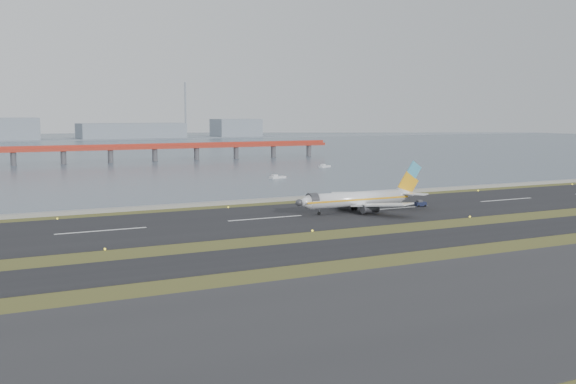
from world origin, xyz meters
The scene contains 12 objects.
ground centered at (0.00, 0.00, 0.00)m, with size 1000.00×1000.00×0.00m, color #384819.
apron_strip centered at (0.00, -55.00, 0.05)m, with size 1000.00×50.00×0.10m, color #2B2B2D.
taxiway_strip centered at (0.00, -12.00, 0.05)m, with size 1000.00×18.00×0.10m, color black.
runway_strip centered at (0.00, 30.00, 0.05)m, with size 1000.00×45.00×0.10m, color black.
seawall centered at (0.00, 60.00, 0.50)m, with size 1000.00×2.50×1.00m, color gray.
bay_water centered at (0.00, 460.00, 0.00)m, with size 1400.00×800.00×1.30m, color #485A67.
red_pier centered at (20.00, 250.00, 7.28)m, with size 260.00×5.00×10.20m.
far_shoreline centered at (13.62, 620.00, 6.07)m, with size 1400.00×80.00×60.50m.
airliner centered at (27.10, 28.98, 3.46)m, with size 38.52×32.89×12.80m.
pushback_tug centered at (47.50, 29.70, 0.90)m, with size 3.16×2.22×1.85m.
workboat_near centered at (53.56, 126.04, 0.54)m, with size 7.39×3.80×1.72m.
workboat_far centered at (101.30, 168.34, 0.53)m, with size 7.26×4.75×1.69m.
Camera 1 is at (-78.30, -125.52, 25.33)m, focal length 45.00 mm.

